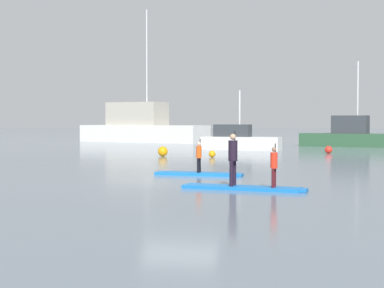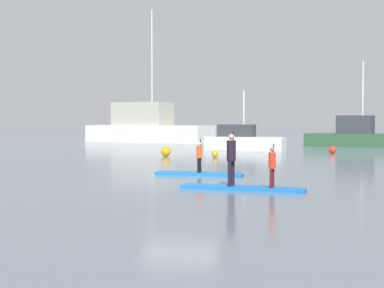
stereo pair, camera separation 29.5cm
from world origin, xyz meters
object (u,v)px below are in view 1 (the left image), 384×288
Objects in this scene: paddler_adult at (233,156)px; motor_boat_small_navy at (346,135)px; paddleboard_near at (199,174)px; fishing_boat_white_large at (142,127)px; mooring_buoy_near at (212,154)px; fishing_boat_green_midground at (239,140)px; paddler_child_solo at (199,155)px; paddleboard_far at (244,188)px; mooring_buoy_far at (329,150)px; paddler_child_front at (274,165)px; mooring_buoy_mid at (163,151)px.

motor_boat_small_navy is (6.27, 28.83, -0.10)m from paddler_adult.
paddleboard_near is 32.78m from fishing_boat_white_large.
motor_boat_small_navy reaches higher than paddleboard_near.
fishing_boat_green_midground is at bearing 83.98° from mooring_buoy_near.
paddleboard_near is at bearing -109.87° from paddler_child_solo.
motor_boat_small_navy is (5.95, 28.90, 0.82)m from paddleboard_far.
fishing_boat_white_large reaches higher than mooring_buoy_far.
paddler_adult is 22.89m from fishing_boat_green_midground.
mooring_buoy_far is at bearing -46.50° from fishing_boat_white_large.
fishing_boat_green_midground reaches higher than paddleboard_far.
mooring_buoy_mid is at bearing 112.20° from paddler_child_front.
fishing_boat_white_large is at bearing 106.78° from paddleboard_near.
paddler_child_front reaches higher than paddler_child_solo.
mooring_buoy_mid is (-6.26, 15.34, -0.47)m from paddler_child_front.
paddler_child_front reaches higher than paddleboard_near.
fishing_boat_green_midground is 8.59m from mooring_buoy_mid.
mooring_buoy_far reaches higher than paddleboard_far.
motor_boat_small_navy is (5.08, 29.07, 0.12)m from paddler_child_front.
motor_boat_small_navy is at bearing 80.10° from paddler_child_front.
paddler_child_front is 15.23m from mooring_buoy_near.
paddler_child_front is at bearing -11.47° from paddler_adult.
motor_boat_small_navy is (7.85, 24.58, 0.14)m from paddler_child_solo.
paddler_child_front is at bearing -71.15° from fishing_boat_white_large.
fishing_boat_green_midground reaches higher than mooring_buoy_mid.
motor_boat_small_navy is (7.86, 24.59, 0.82)m from paddleboard_near.
paddler_child_front reaches higher than mooring_buoy_far.
mooring_buoy_mid is at bearing 108.54° from paddler_adult.
fishing_boat_green_midground is 9.72m from motor_boat_small_navy.
motor_boat_small_navy reaches higher than paddler_child_front.
paddleboard_near is at bearing -73.22° from fishing_boat_white_large.
fishing_boat_green_midground is at bearing 64.58° from mooring_buoy_mid.
paddler_child_solo is at bearing 113.79° from paddleboard_far.
fishing_boat_white_large is 16.02m from fishing_boat_green_midground.
mooring_buoy_near is (8.79, -21.02, -1.16)m from fishing_boat_white_large.
fishing_boat_white_large is 21.98× the size of mooring_buoy_mid.
fishing_boat_green_midground is 14.74× the size of mooring_buoy_near.
mooring_buoy_mid is at bearing 169.62° from mooring_buoy_near.
paddleboard_near is 0.89× the size of paddleboard_far.
paddleboard_far is 22.99m from fishing_boat_green_midground.
paddleboard_far is 29.52m from motor_boat_small_navy.
motor_boat_small_navy is at bearing 77.72° from paddler_adult.
paddler_child_front is (1.20, -0.24, -0.22)m from paddler_adult.
fishing_boat_white_large is 27.01× the size of mooring_buoy_far.
paddler_child_solo is at bearing 110.37° from paddler_adult.
mooring_buoy_far is (-2.00, -9.37, -0.64)m from motor_boat_small_navy.
fishing_boat_green_midground is at bearing 94.26° from paddleboard_far.
fishing_boat_white_large is (-12.24, 35.84, 0.59)m from paddler_child_front.
paddler_adult is 14.77m from mooring_buoy_near.
paddleboard_far is 0.30× the size of fishing_boat_white_large.
paddler_adult is 2.87× the size of mooring_buoy_mid.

